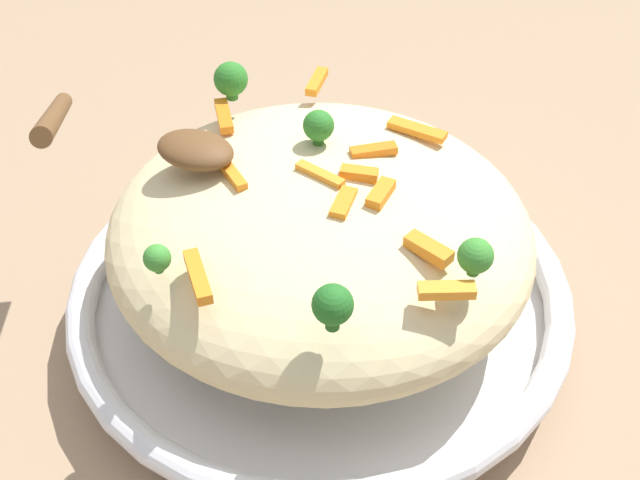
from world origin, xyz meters
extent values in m
plane|color=#9E7F60|center=(0.00, 0.00, 0.00)|extent=(2.40, 2.40, 0.00)
cylinder|color=silver|center=(0.00, 0.00, 0.01)|extent=(0.34, 0.34, 0.03)
torus|color=silver|center=(0.00, 0.00, 0.04)|extent=(0.37, 0.37, 0.02)
torus|color=black|center=(0.00, 0.00, 0.04)|extent=(0.37, 0.37, 0.00)
ellipsoid|color=beige|center=(0.00, 0.00, 0.09)|extent=(0.30, 0.30, 0.10)
cube|color=orange|center=(0.00, 0.00, 0.14)|extent=(0.04, 0.02, 0.01)
cube|color=orange|center=(-0.04, 0.00, 0.14)|extent=(0.01, 0.03, 0.01)
cube|color=orange|center=(-0.11, 0.06, 0.14)|extent=(0.03, 0.02, 0.01)
cube|color=orange|center=(0.05, 0.02, 0.14)|extent=(0.03, 0.03, 0.01)
cube|color=orange|center=(0.03, 0.11, 0.14)|extent=(0.04, 0.04, 0.01)
cube|color=orange|center=(-0.04, -0.09, 0.14)|extent=(0.04, 0.01, 0.01)
cube|color=orange|center=(0.10, -0.04, 0.14)|extent=(0.03, 0.04, 0.01)
cube|color=orange|center=(0.06, -0.11, 0.14)|extent=(0.01, 0.04, 0.01)
cube|color=orange|center=(-0.03, 0.02, 0.14)|extent=(0.01, 0.03, 0.01)
cube|color=orange|center=(-0.02, -0.01, 0.14)|extent=(0.03, 0.02, 0.01)
cube|color=orange|center=(-0.09, 0.03, 0.14)|extent=(0.03, 0.02, 0.01)
cube|color=orange|center=(-0.02, -0.04, 0.14)|extent=(0.03, 0.03, 0.01)
cylinder|color=#296820|center=(0.02, -0.04, 0.14)|extent=(0.01, 0.01, 0.01)
sphere|color=#2D7A28|center=(0.02, -0.04, 0.16)|extent=(0.02, 0.02, 0.02)
cylinder|color=#377928|center=(0.05, 0.12, 0.14)|extent=(0.01, 0.01, 0.00)
sphere|color=#3D8E33|center=(0.05, 0.12, 0.14)|extent=(0.02, 0.02, 0.02)
cylinder|color=#377928|center=(-0.12, 0.04, 0.14)|extent=(0.01, 0.01, 0.01)
sphere|color=#3D8E33|center=(-0.12, 0.04, 0.15)|extent=(0.02, 0.02, 0.02)
cylinder|color=#296820|center=(0.11, -0.07, 0.14)|extent=(0.01, 0.01, 0.01)
sphere|color=#2D7A28|center=(0.11, -0.07, 0.15)|extent=(0.03, 0.03, 0.03)
cylinder|color=#205B1C|center=(-0.06, 0.11, 0.14)|extent=(0.01, 0.01, 0.01)
sphere|color=#236B23|center=(-0.06, 0.11, 0.15)|extent=(0.02, 0.02, 0.02)
ellipsoid|color=brown|center=(0.09, 0.02, 0.15)|extent=(0.06, 0.04, 0.02)
cylinder|color=brown|center=(0.15, 0.07, 0.19)|extent=(0.12, 0.14, 0.09)
camera|label=1|loc=(-0.19, 0.40, 0.48)|focal=47.07mm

